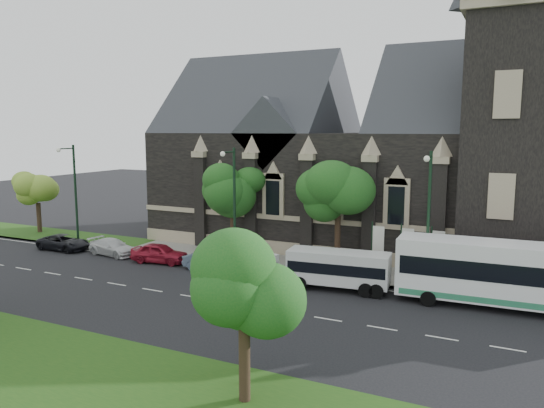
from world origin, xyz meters
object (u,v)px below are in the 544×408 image
Objects in this scene: tree_walk_right at (342,191)px; sedan at (210,262)px; tour_coach at (516,274)px; car_far_white at (113,247)px; street_lamp_far at (74,190)px; banner_flag_left at (376,245)px; street_lamp_mid at (233,200)px; tree_park_east at (250,283)px; tree_walk_far at (40,187)px; street_lamp_near at (428,214)px; banner_flag_center at (405,247)px; car_far_black at (64,242)px; tree_walk_left at (236,186)px; car_far_red at (159,253)px; shuttle_bus at (339,268)px; banner_flag_right at (435,250)px; box_trailer at (260,264)px.

tree_walk_right is 1.86× the size of sedan.
car_far_white is (-30.17, 0.09, -1.43)m from tour_coach.
street_lamp_far reaches higher than banner_flag_left.
street_lamp_mid is 11.90m from car_far_white.
tree_park_east and tree_walk_far have the same top height.
banner_flag_center is at bearing 131.93° from street_lamp_near.
tree_walk_far reaches higher than car_far_black.
tree_park_east is at bearing -122.59° from tour_coach.
street_lamp_near reaches higher than banner_flag_center.
street_lamp_near is at bearing -76.45° from sedan.
car_far_red is (-4.17, -4.82, -4.97)m from tree_walk_left.
car_far_black is at bearing 172.96° from shuttle_bus.
banner_flag_right is 5.68m from tour_coach.
street_lamp_far is at bearing 87.69° from car_far_white.
banner_flag_center is (14.08, -1.70, -3.35)m from tree_walk_left.
street_lamp_far is (-14.20, -3.61, -0.62)m from tree_walk_left.
street_lamp_mid reaches higher than tour_coach.
banner_flag_center is 5.11m from shuttle_bus.
street_lamp_mid is at bearing -171.18° from banner_flag_center.
tree_walk_left is 11.43m from car_far_white.
banner_flag_center is 0.89× the size of car_far_red.
street_lamp_near is at bearing -94.49° from car_far_red.
banner_flag_center is (2.11, 18.32, -2.24)m from tree_park_east.
banner_flag_right is at bearing 147.00° from tour_coach.
banner_flag_right is 30.66m from car_far_black.
shuttle_bus is 14.81m from car_far_red.
street_lamp_far is 2.83× the size of box_trailer.
street_lamp_far is at bearing -176.46° from box_trailer.
tour_coach is 16.22m from box_trailer.
tree_park_east reaches higher than banner_flag_left.
box_trailer is at bearing -80.83° from sedan.
shuttle_bus is 5.85m from box_trailer.
sedan is at bearing -167.20° from banner_flag_right.
sedan is at bearing -82.61° from tree_walk_left.
tree_walk_right is at bearing -68.27° from car_far_white.
car_far_white reaches higher than car_far_black.
banner_flag_right is (14.29, 1.91, -2.73)m from street_lamp_mid.
tree_walk_right is at bearing 156.58° from tour_coach.
car_far_white is (5.00, -0.89, -4.45)m from street_lamp_far.
street_lamp_near is 6.57m from shuttle_bus.
tree_park_east is at bearing -102.65° from banner_flag_right.
tour_coach is at bearing -21.06° from tree_walk_right.
banner_flag_left is 0.87× the size of car_far_white.
car_far_white is (12.82, -3.98, -3.95)m from tree_walk_far.
tour_coach is at bearing -18.04° from banner_flag_left.
car_far_white is (-14.00, 0.58, -0.27)m from box_trailer.
tree_walk_left is 1.67× the size of car_far_white.
street_lamp_near reaches higher than tree_walk_left.
tree_park_east is 18.46m from banner_flag_left.
tree_walk_right reaches higher than car_far_black.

